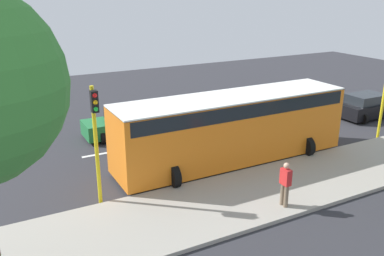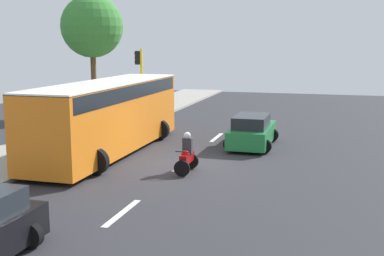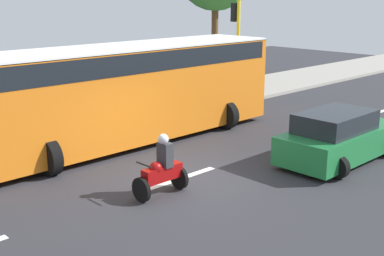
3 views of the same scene
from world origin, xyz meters
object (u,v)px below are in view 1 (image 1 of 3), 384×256
object	(u,v)px
city_bus	(233,124)
traffic_light_corner	(96,130)
motorcycle	(224,118)
pedestrian_near_signal	(285,183)
car_green	(125,123)
car_black	(368,106)

from	to	relation	value
city_bus	traffic_light_corner	distance (m)	6.67
motorcycle	pedestrian_near_signal	xyz separation A→B (m)	(8.82, -2.99, 0.42)
city_bus	motorcycle	xyz separation A→B (m)	(-4.25, 2.25, -1.20)
car_green	city_bus	size ratio (longest dim) A/B	0.39
motorcycle	traffic_light_corner	xyz separation A→B (m)	(5.34, -8.74, 2.29)
car_green	motorcycle	size ratio (longest dim) A/B	2.78
car_green	motorcycle	bearing A→B (deg)	73.36
city_bus	pedestrian_near_signal	bearing A→B (deg)	-9.10
car_green	traffic_light_corner	bearing A→B (deg)	-25.79
city_bus	traffic_light_corner	world-z (taller)	traffic_light_corner
car_black	traffic_light_corner	distance (m)	18.16
motorcycle	car_green	bearing A→B (deg)	-106.64
car_black	city_bus	world-z (taller)	city_bus
motorcycle	pedestrian_near_signal	distance (m)	9.32
car_green	car_black	distance (m)	14.97
car_black	traffic_light_corner	size ratio (longest dim) A/B	0.89
car_black	traffic_light_corner	bearing A→B (deg)	-80.57
car_green	motorcycle	world-z (taller)	motorcycle
city_bus	motorcycle	size ratio (longest dim) A/B	7.19
motorcycle	pedestrian_near_signal	size ratio (longest dim) A/B	0.91
motorcycle	car_black	bearing A→B (deg)	75.21
motorcycle	pedestrian_near_signal	bearing A→B (deg)	-18.70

